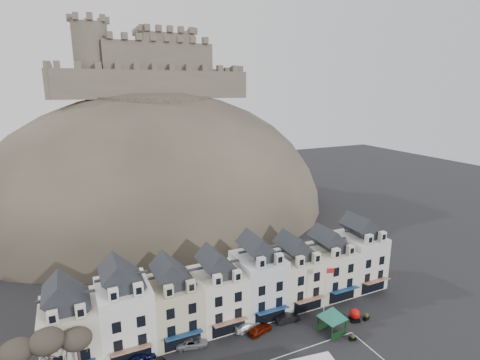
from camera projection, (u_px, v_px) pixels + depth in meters
name	position (u px, v px, depth m)	size (l,w,h in m)	color
townhouse_terrace	(240.00, 284.00, 57.47)	(54.40, 9.35, 11.80)	beige
castle_hill	(164.00, 214.00, 105.77)	(100.00, 76.00, 68.00)	#332F27
castle	(148.00, 67.00, 102.07)	(50.20, 22.20, 22.00)	brown
tree_left_far	(16.00, 352.00, 40.27)	(3.61, 3.61, 8.24)	#352A21
tree_left_mid	(47.00, 342.00, 41.43)	(3.78, 3.78, 8.64)	#352A21
tree_left_near	(77.00, 340.00, 42.83)	(3.43, 3.43, 7.84)	#352A21
bus_shelter	(333.00, 313.00, 53.55)	(6.66, 6.66, 4.27)	black
red_buoy	(355.00, 315.00, 56.91)	(1.66, 1.66, 1.99)	black
flagpole	(326.00, 290.00, 55.97)	(1.24, 0.49, 9.00)	silver
planter_west	(353.00, 337.00, 52.66)	(1.07, 0.72, 0.97)	black
planter_east	(366.00, 316.00, 57.35)	(1.18, 0.80, 1.07)	black
car_navy	(140.00, 357.00, 48.42)	(1.65, 4.09, 1.39)	#0B103A
car_silver	(192.00, 342.00, 51.34)	(2.04, 4.36, 1.23)	#919498
car_white	(248.00, 326.00, 54.87)	(1.75, 4.31, 1.25)	white
car_maroon	(260.00, 329.00, 54.14)	(1.54, 3.83, 1.31)	#601205
car_charcoal	(288.00, 318.00, 56.80)	(1.34, 3.83, 1.26)	black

